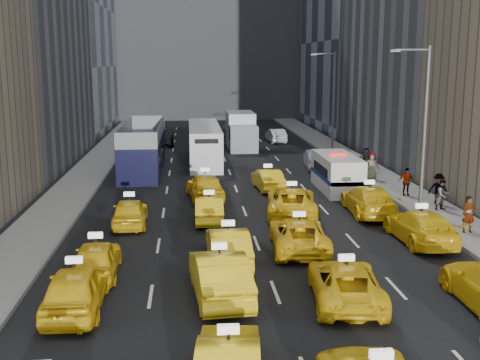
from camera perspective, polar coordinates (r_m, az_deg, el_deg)
The scene contains 35 objects.
ground at distance 20.44m, azimuth 4.19°, elevation -12.63°, with size 160.00×160.00×0.00m, color black.
sidewalk_west at distance 44.82m, azimuth -14.42°, elevation 0.38°, with size 3.00×90.00×0.15m, color gray.
sidewalk_east at distance 46.24m, azimuth 12.18°, elevation 0.81°, with size 3.00×90.00×0.15m, color gray.
curb_west at distance 44.60m, azimuth -12.59°, elevation 0.44°, with size 0.15×90.00×0.18m, color slate.
curb_east at distance 45.83m, azimuth 10.45°, elevation 0.81°, with size 0.15×90.00×0.18m, color slate.
streetlight_near at distance 32.98m, azimuth 16.93°, elevation 4.96°, with size 2.15×0.22×9.00m.
streetlight_far at distance 52.01m, azimuth 8.74°, elevation 7.45°, with size 2.15×0.22×9.00m.
taxi_4 at distance 21.10m, azimuth -15.32°, elevation -9.91°, with size 1.86×4.63×1.58m, color yellow.
taxi_5 at distance 21.50m, azimuth -1.96°, elevation -8.95°, with size 1.77×5.09×1.68m, color yellow.
taxi_6 at distance 21.48m, azimuth 9.98°, elevation -9.56°, with size 2.30×4.98×1.38m, color yellow.
taxi_8 at distance 24.17m, azimuth -13.44°, elevation -7.25°, with size 1.70×4.22×1.44m, color yellow.
taxi_9 at distance 24.96m, azimuth -1.13°, elevation -6.25°, with size 1.59×4.57×1.51m, color yellow.
taxi_10 at distance 26.78m, azimuth 5.59°, elevation -5.17°, with size 2.37×5.15×1.43m, color yellow.
taxi_11 at distance 28.98m, azimuth 16.74°, elevation -4.24°, with size 2.12×5.23×1.52m, color yellow.
taxi_12 at distance 31.01m, azimuth -10.40°, elevation -3.01°, with size 1.69×4.20×1.43m, color yellow.
taxi_13 at distance 31.35m, azimuth -2.94°, elevation -2.76°, with size 1.43×4.09×1.35m, color yellow.
taxi_14 at distance 32.65m, azimuth 4.90°, elevation -2.04°, with size 2.57×5.58×1.55m, color yellow.
taxi_15 at distance 33.53m, azimuth 12.10°, elevation -1.88°, with size 2.20×5.42×1.57m, color yellow.
taxi_16 at distance 36.25m, azimuth -3.32°, elevation -0.62°, with size 1.92×4.77×1.62m, color yellow.
taxi_17 at distance 39.05m, azimuth 2.65°, elevation 0.06°, with size 1.44×4.14×1.36m, color yellow.
nypd_van at distance 39.18m, azimuth 9.19°, elevation 0.62°, with size 2.59×5.90×2.48m.
double_decker at distance 46.29m, azimuth -9.17°, elevation 3.07°, with size 3.69×12.48×3.58m.
city_bus at distance 49.67m, azimuth -3.40°, elevation 3.44°, with size 2.94×11.92×3.05m.
box_truck at distance 57.51m, azimuth 0.10°, elevation 4.68°, with size 3.15×7.58×3.38m.
misc_car_0 at distance 46.97m, azimuth 7.25°, elevation 1.99°, with size 1.61×4.61×1.52m, color #B3B6BC.
misc_car_1 at distance 60.51m, azimuth -7.69°, elevation 4.12°, with size 2.76×5.99×1.67m, color black.
misc_car_2 at distance 66.77m, azimuth -0.89°, elevation 4.81°, with size 2.10×5.17×1.50m, color gray.
misc_car_3 at distance 64.39m, azimuth -3.65°, elevation 4.59°, with size 1.89×4.69×1.60m, color black.
misc_car_4 at distance 61.91m, azimuth 3.43°, elevation 4.24°, with size 1.49×4.28×1.41m, color #B7BBBF.
pedestrian_0 at distance 30.77m, azimuth 20.86°, elevation -3.07°, with size 0.65×0.43×1.78m, color gray.
pedestrian_1 at distance 34.90m, azimuth 18.68°, elevation -1.34°, with size 0.83×0.46×1.71m, color gray.
pedestrian_2 at distance 36.19m, azimuth 18.29°, elevation -0.81°, with size 1.16×0.48×1.80m, color gray.
pedestrian_3 at distance 37.98m, azimuth 15.48°, elevation -0.16°, with size 1.01×0.46×1.72m, color gray.
pedestrian_4 at distance 42.66m, azimuth 12.40°, elevation 1.31°, with size 0.91×0.50×1.86m, color gray.
pedestrian_5 at distance 45.83m, azimuth 11.85°, elevation 1.93°, with size 1.60×0.46×1.73m, color gray.
Camera 1 is at (-3.06, -18.44, 8.27)m, focal length 45.00 mm.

